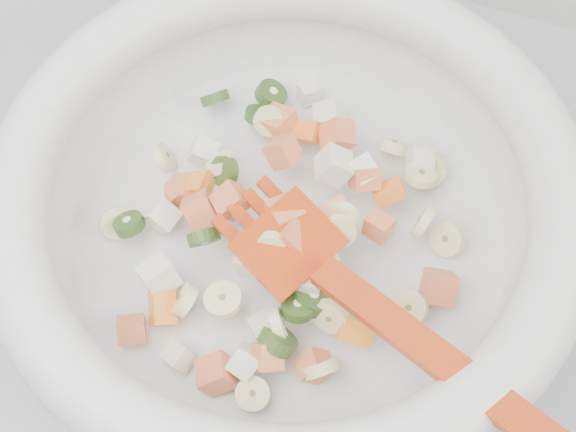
% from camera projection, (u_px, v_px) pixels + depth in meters
% --- Properties ---
extents(mixing_bowl, '(0.44, 0.42, 0.12)m').
position_uv_depth(mixing_bowl, '(288.00, 206.00, 0.57)').
color(mixing_bowl, white).
rests_on(mixing_bowl, counter).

